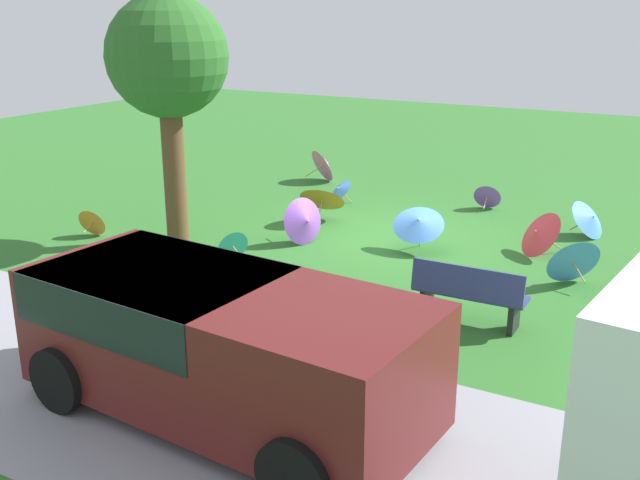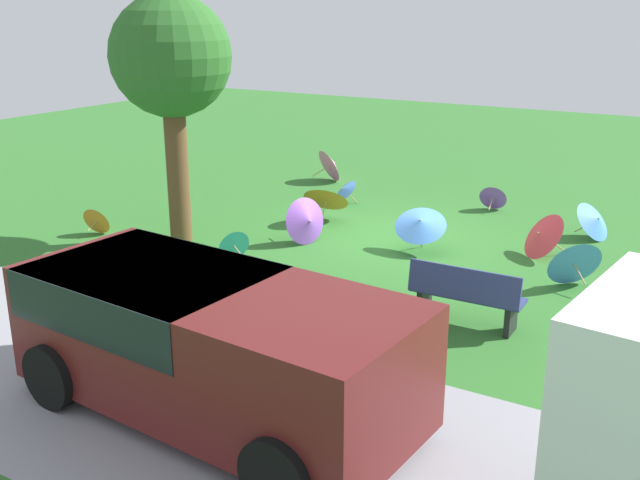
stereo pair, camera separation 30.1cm
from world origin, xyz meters
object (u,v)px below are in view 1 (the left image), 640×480
at_px(shade_tree, 168,61).
at_px(parasol_orange_2, 93,221).
at_px(van_dark, 212,336).
at_px(parasol_blue_2, 571,258).
at_px(park_bench, 469,294).
at_px(parasol_pink_0, 325,164).
at_px(parasol_blue_1, 590,218).
at_px(parasol_orange_0, 323,196).
at_px(parasol_purple_0, 488,196).
at_px(parasol_blue_5, 418,222).
at_px(parasol_red_1, 538,233).
at_px(parasol_teal_0, 231,245).
at_px(parasol_blue_3, 339,190).
at_px(parasol_purple_1, 305,221).

relative_size(shade_tree, parasol_orange_2, 7.20).
xyz_separation_m(van_dark, parasol_blue_2, (-2.64, -5.99, -0.47)).
bearing_deg(parasol_orange_2, parasol_blue_2, -168.00).
distance_m(park_bench, parasol_pink_0, 9.16).
xyz_separation_m(park_bench, parasol_blue_1, (-0.74, -5.17, -0.09)).
height_order(park_bench, parasol_orange_0, parasol_orange_0).
relative_size(parasol_purple_0, parasol_blue_5, 0.57).
xyz_separation_m(shade_tree, parasol_orange_0, (-1.78, -2.52, -2.82)).
distance_m(parasol_orange_0, parasol_red_1, 4.45).
distance_m(parasol_teal_0, parasol_red_1, 5.51).
bearing_deg(parasol_blue_3, parasol_orange_2, 55.34).
bearing_deg(parasol_blue_2, van_dark, 66.22).
bearing_deg(parasol_orange_2, van_dark, 145.64).
bearing_deg(parasol_blue_3, park_bench, 133.35).
bearing_deg(shade_tree, parasol_orange_2, 17.94).
bearing_deg(parasol_blue_5, parasol_red_1, -157.02).
height_order(van_dark, parasol_teal_0, van_dark).
bearing_deg(parasol_red_1, shade_tree, 21.86).
bearing_deg(parasol_red_1, parasol_purple_0, -57.15).
bearing_deg(parasol_orange_0, parasol_red_1, 179.77).
relative_size(parasol_blue_1, parasol_orange_2, 1.55).
xyz_separation_m(parasol_purple_0, parasol_orange_2, (6.14, 5.75, 0.00)).
relative_size(parasol_purple_1, parasol_teal_0, 1.48).
height_order(parasol_orange_0, parasol_purple_1, parasol_orange_0).
height_order(parasol_purple_1, parasol_blue_2, parasol_purple_1).
height_order(van_dark, parasol_purple_1, van_dark).
height_order(parasol_orange_0, parasol_red_1, parasol_orange_0).
relative_size(parasol_blue_3, parasol_red_1, 0.73).
height_order(parasol_orange_0, parasol_blue_2, parasol_orange_0).
bearing_deg(parasol_red_1, parasol_blue_3, -16.47).
relative_size(park_bench, parasol_blue_5, 1.43).
relative_size(parasol_blue_3, parasol_teal_0, 1.24).
height_order(parasol_blue_1, parasol_red_1, parasol_red_1).
relative_size(van_dark, parasol_red_1, 4.30).
bearing_deg(van_dark, parasol_purple_1, -69.28).
distance_m(parasol_pink_0, parasol_blue_2, 8.33).
relative_size(parasol_teal_0, parasol_blue_5, 0.58).
bearing_deg(park_bench, shade_tree, -9.72).
distance_m(parasol_orange_0, parasol_purple_1, 1.58).
relative_size(parasol_blue_1, parasol_blue_2, 0.94).
bearing_deg(parasol_blue_1, parasol_blue_3, 2.11).
distance_m(parasol_purple_0, parasol_blue_5, 3.56).
distance_m(parasol_orange_0, parasol_blue_5, 2.61).
bearing_deg(parasol_blue_3, parasol_purple_1, 105.82).
xyz_separation_m(parasol_teal_0, parasol_orange_2, (3.24, 0.09, -0.00)).
relative_size(parasol_purple_1, parasol_blue_1, 0.98).
height_order(parasol_red_1, parasol_blue_5, parasol_blue_5).
height_order(parasol_purple_0, parasol_teal_0, parasol_teal_0).
distance_m(park_bench, parasol_blue_2, 2.53).
relative_size(park_bench, parasol_pink_0, 1.55).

